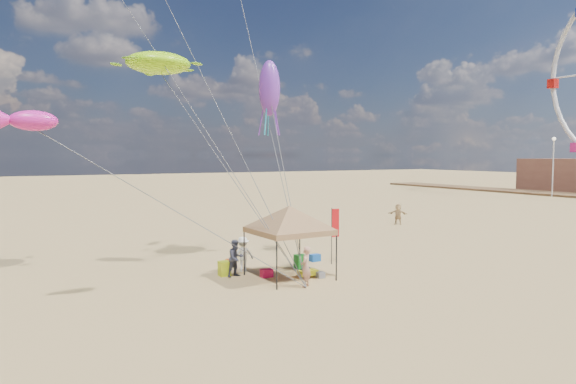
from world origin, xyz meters
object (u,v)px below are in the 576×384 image
chair_green (300,262)px  lamp_north (553,157)px  person_near_c (243,254)px  person_near_a (306,267)px  person_far_c (398,214)px  canopy_tent (289,209)px  feather_flag (334,226)px  beach_cart (308,273)px  cooler_blue (315,258)px  cooler_red (267,273)px  person_near_b (236,258)px  chair_yellow (224,269)px

chair_green → lamp_north: size_ratio=0.08×
chair_green → person_near_c: size_ratio=0.41×
person_near_a → person_far_c: size_ratio=1.03×
canopy_tent → feather_flag: 4.09m
canopy_tent → beach_cart: canopy_tent is taller
person_near_a → person_far_c: (17.28, 13.66, -0.03)m
cooler_blue → lamp_north: (52.10, 20.83, 5.33)m
person_far_c → lamp_north: size_ratio=0.21×
person_near_c → person_far_c: bearing=-146.6°
cooler_red → chair_green: 2.50m
cooler_blue → person_near_c: size_ratio=0.31×
cooler_red → feather_flag: bearing=11.4°
cooler_blue → person_far_c: size_ratio=0.31×
person_far_c → feather_flag: bearing=-94.2°
chair_green → person_near_c: person_near_c is taller
chair_green → beach_cart: 1.86m
person_near_a → person_far_c: 22.03m
person_near_a → person_far_c: bearing=174.5°
canopy_tent → chair_green: (1.47, 1.47, -2.91)m
beach_cart → person_near_b: person_near_b is taller
cooler_blue → person_near_a: person_near_a is taller
cooler_red → person_near_a: (0.69, -2.40, 0.70)m
cooler_blue → chair_yellow: bearing=-172.3°
feather_flag → lamp_north: bearing=23.0°
person_far_c → lamp_north: bearing=65.3°
beach_cart → lamp_north: size_ratio=0.11×
cooler_blue → person_near_b: bearing=-167.3°
person_near_b → person_near_c: 1.13m
canopy_tent → cooler_red: (-0.88, 0.62, -3.07)m
person_near_c → person_far_c: person_near_c is taller
canopy_tent → beach_cart: 3.19m
chair_yellow → person_near_a: bearing=-57.5°
person_near_a → canopy_tent: bearing=-139.8°
cooler_blue → person_near_a: size_ratio=0.30×
canopy_tent → lamp_north: bearing=23.0°
canopy_tent → person_near_c: size_ratio=3.68×
beach_cart → feather_flag: bearing=33.2°
canopy_tent → person_far_c: bearing=34.8°
cooler_red → chair_green: size_ratio=0.77×
person_near_a → person_near_b: bearing=-103.3°
cooler_red → person_near_c: 1.86m
feather_flag → person_near_b: feather_flag is taller
feather_flag → cooler_blue: 2.17m
cooler_red → person_far_c: 21.21m
chair_yellow → lamp_north: size_ratio=0.08×
cooler_blue → chair_yellow: 5.62m
cooler_blue → person_near_a: bearing=-126.6°
cooler_red → person_near_a: 2.59m
cooler_blue → chair_green: chair_green is taller
feather_flag → person_near_c: 5.12m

